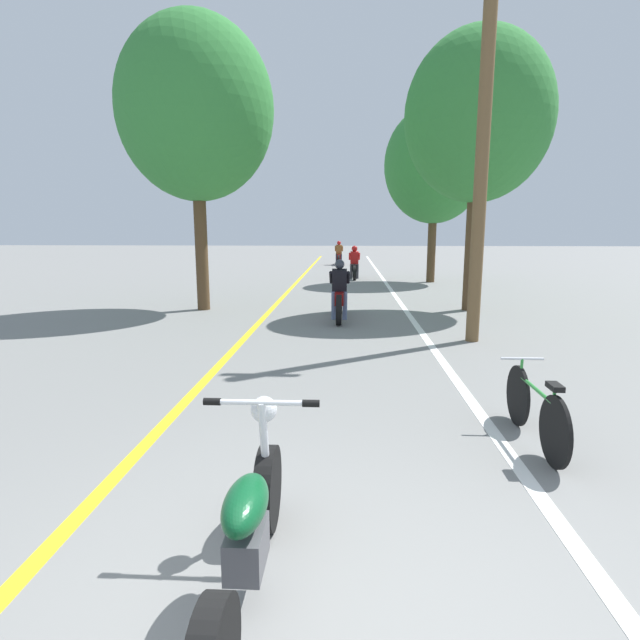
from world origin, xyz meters
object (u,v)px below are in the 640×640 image
roadside_tree_right_near (478,117)px  roadside_tree_left (196,110)px  motorcycle_foreground (248,533)px  motorcycle_rider_far (339,256)px  utility_pole (483,146)px  motorcycle_rider_mid (354,266)px  roadside_tree_right_far (435,165)px  motorcycle_rider_lead (339,297)px  bicycle_parked (535,409)px

roadside_tree_right_near → roadside_tree_left: roadside_tree_left is taller
motorcycle_foreground → motorcycle_rider_far: size_ratio=1.05×
utility_pole → motorcycle_rider_mid: 12.39m
roadside_tree_right_far → roadside_tree_left: 10.10m
motorcycle_foreground → roadside_tree_right_near: bearing=70.5°
utility_pole → roadside_tree_right_far: 10.70m
utility_pole → roadside_tree_left: bearing=150.9°
roadside_tree_right_far → roadside_tree_left: size_ratio=0.93×
roadside_tree_right_near → motorcycle_foreground: (-3.72, -10.50, -4.36)m
roadside_tree_left → motorcycle_rider_far: roadside_tree_left is taller
roadside_tree_right_far → motorcycle_rider_lead: (-3.49, -8.43, -3.95)m
roadside_tree_left → motorcycle_foreground: roadside_tree_left is taller
motorcycle_rider_mid → motorcycle_rider_far: bearing=95.5°
motorcycle_rider_far → bicycle_parked: 24.67m
utility_pole → motorcycle_rider_mid: (-2.05, 11.85, -2.99)m
roadside_tree_right_far → motorcycle_rider_lead: bearing=-112.5°
roadside_tree_right_far → motorcycle_foreground: 18.32m
motorcycle_foreground → motorcycle_rider_mid: size_ratio=1.01×
roadside_tree_right_far → bicycle_parked: 15.83m
motorcycle_rider_far → bicycle_parked: bearing=-84.6°
roadside_tree_right_far → motorcycle_rider_far: size_ratio=3.40×
motorcycle_rider_lead → motorcycle_rider_mid: motorcycle_rider_lead is taller
motorcycle_foreground → utility_pole: bearing=66.8°
motorcycle_rider_mid → bicycle_parked: 16.52m
utility_pole → roadside_tree_left: size_ratio=0.96×
motorcycle_foreground → motorcycle_rider_lead: (0.38, 9.00, 0.12)m
roadside_tree_right_far → roadside_tree_left: bearing=-134.4°
roadside_tree_right_near → motorcycle_rider_mid: size_ratio=3.33×
motorcycle_rider_far → roadside_tree_right_far: bearing=-68.0°
utility_pole → motorcycle_foreground: (-2.92, -6.83, -3.12)m
motorcycle_rider_mid → bicycle_parked: size_ratio=1.27×
roadside_tree_right_near → motorcycle_rider_lead: size_ratio=3.20×
motorcycle_rider_mid → roadside_tree_left: bearing=-115.7°
motorcycle_rider_lead → bicycle_parked: 7.08m
motorcycle_rider_lead → bicycle_parked: motorcycle_rider_lead is taller
motorcycle_rider_lead → roadside_tree_left: bearing=161.0°
motorcycle_rider_far → utility_pole: bearing=-81.9°
roadside_tree_right_near → bicycle_parked: size_ratio=4.21×
roadside_tree_right_near → utility_pole: bearing=-102.2°
motorcycle_rider_lead → motorcycle_rider_mid: bearing=87.1°
motorcycle_rider_mid → motorcycle_rider_lead: bearing=-92.9°
roadside_tree_right_near → roadside_tree_left: 6.91m
roadside_tree_right_far → roadside_tree_right_near: bearing=-91.3°
motorcycle_rider_lead → motorcycle_rider_far: (-0.29, 17.78, -0.00)m
utility_pole → roadside_tree_right_near: (0.79, 3.68, 1.24)m
motorcycle_foreground → motorcycle_rider_lead: bearing=87.6°
roadside_tree_left → motorcycle_rider_mid: roadside_tree_left is taller
utility_pole → motorcycle_rider_lead: utility_pole is taller
bicycle_parked → roadside_tree_right_near: bearing=80.9°
utility_pole → motorcycle_rider_far: size_ratio=3.48×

